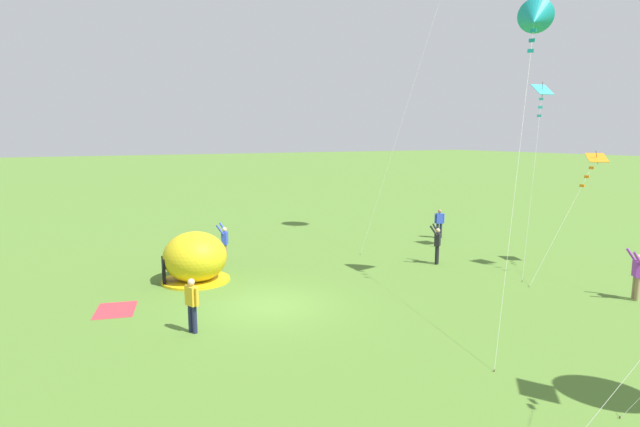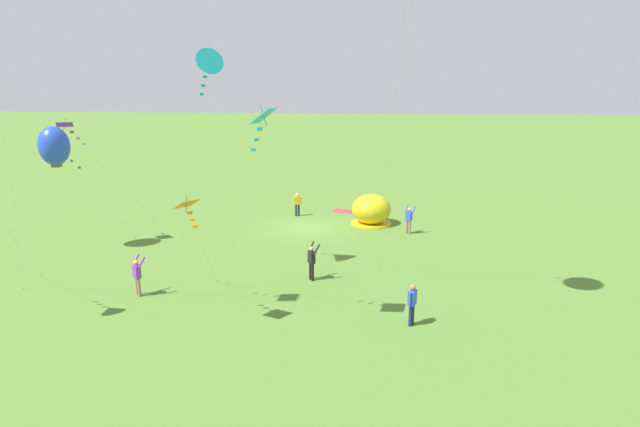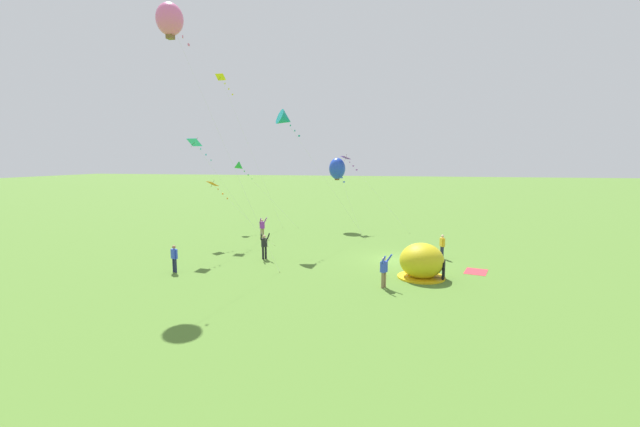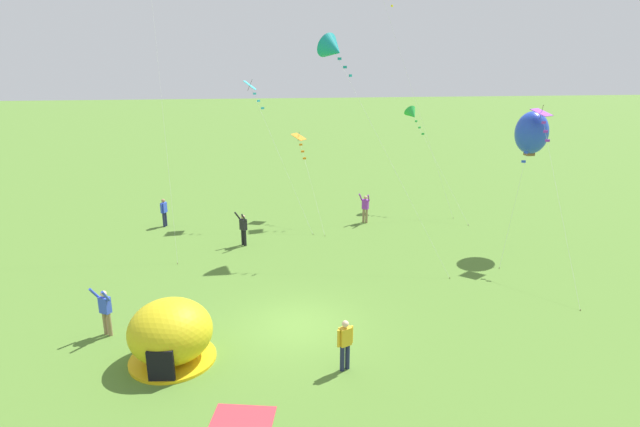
# 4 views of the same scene
# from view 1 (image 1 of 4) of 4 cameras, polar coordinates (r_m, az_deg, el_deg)

# --- Properties ---
(ground_plane) EXTENTS (300.00, 300.00, 0.00)m
(ground_plane) POSITION_cam_1_polar(r_m,az_deg,el_deg) (18.23, -5.59, -10.47)
(ground_plane) COLOR #517A2D
(popup_tent) EXTENTS (2.81, 2.81, 2.10)m
(popup_tent) POSITION_cam_1_polar(r_m,az_deg,el_deg) (21.46, -14.10, -4.95)
(popup_tent) COLOR gold
(popup_tent) RESTS_ON ground
(picnic_blanket) EXTENTS (1.97, 1.68, 0.01)m
(picnic_blanket) POSITION_cam_1_polar(r_m,az_deg,el_deg) (19.12, -22.33, -10.16)
(picnic_blanket) COLOR #CC333D
(picnic_blanket) RESTS_ON ground
(person_near_tent) EXTENTS (0.38, 0.54, 1.72)m
(person_near_tent) POSITION_cam_1_polar(r_m,az_deg,el_deg) (30.42, 13.48, -0.95)
(person_near_tent) COLOR #1E2347
(person_near_tent) RESTS_ON ground
(person_flying_kite) EXTENTS (0.72, 0.68, 1.89)m
(person_flying_kite) POSITION_cam_1_polar(r_m,az_deg,el_deg) (21.88, 32.47, -5.82)
(person_flying_kite) COLOR #8C7251
(person_flying_kite) RESTS_ON ground
(person_watching_sky) EXTENTS (0.68, 0.72, 1.89)m
(person_watching_sky) POSITION_cam_1_polar(r_m,az_deg,el_deg) (24.23, 13.24, -3.34)
(person_watching_sky) COLOR black
(person_watching_sky) RESTS_ON ground
(person_center_field) EXTENTS (0.55, 0.37, 1.72)m
(person_center_field) POSITION_cam_1_polar(r_m,az_deg,el_deg) (16.03, -14.43, -9.82)
(person_center_field) COLOR #1E2347
(person_center_field) RESTS_ON ground
(person_arms_raised) EXTENTS (0.72, 0.67, 1.89)m
(person_arms_raised) POSITION_cam_1_polar(r_m,az_deg,el_deg) (24.32, -10.85, -3.21)
(person_arms_raised) COLOR #8C7251
(person_arms_raised) RESTS_ON ground
(kite_cyan) EXTENTS (3.58, 4.95, 8.61)m
(kite_cyan) POSITION_cam_1_polar(r_m,az_deg,el_deg) (27.06, 24.01, 12.24)
(kite_cyan) COLOR silver
(kite_cyan) RESTS_ON ground
(kite_teal) EXTENTS (5.29, 6.93, 10.96)m
(kite_teal) POSITION_cam_1_polar(r_m,az_deg,el_deg) (20.66, 23.33, 19.73)
(kite_teal) COLOR silver
(kite_teal) RESTS_ON ground
(kite_orange) EXTENTS (1.36, 5.51, 5.37)m
(kite_orange) POSITION_cam_1_polar(r_m,az_deg,el_deg) (25.43, 28.82, 5.06)
(kite_orange) COLOR silver
(kite_orange) RESTS_ON ground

